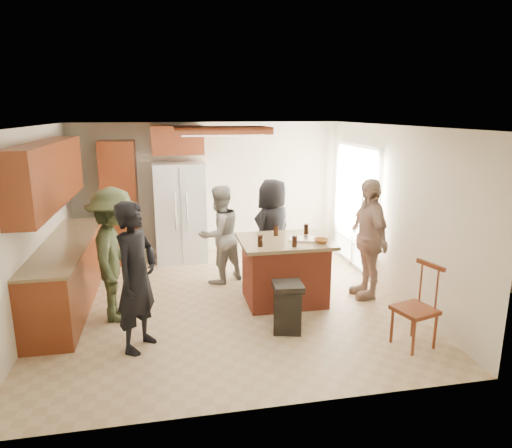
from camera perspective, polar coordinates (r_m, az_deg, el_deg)
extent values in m
plane|color=tan|center=(6.74, -3.74, -9.66)|extent=(5.00, 5.00, 0.00)
plane|color=white|center=(6.18, -4.11, 12.10)|extent=(5.00, 5.00, 0.00)
plane|color=beige|center=(8.78, -6.00, 4.38)|extent=(5.00, 0.00, 5.00)
plane|color=beige|center=(3.98, 0.72, -7.31)|extent=(5.00, 0.00, 5.00)
plane|color=beige|center=(6.53, -26.22, -0.30)|extent=(0.00, 5.00, 5.00)
plane|color=beige|center=(7.09, 16.55, 1.60)|extent=(0.00, 5.00, 5.00)
cube|color=white|center=(8.18, 12.49, 2.00)|extent=(0.02, 1.60, 2.10)
cube|color=white|center=(8.17, 12.36, 2.00)|extent=(0.08, 1.72, 2.10)
cube|color=maroon|center=(6.38, -4.33, 11.61)|extent=(1.30, 0.70, 0.10)
cube|color=white|center=(6.38, -4.32, 11.07)|extent=(1.10, 0.50, 0.02)
cube|color=olive|center=(9.16, 20.91, -4.45)|extent=(3.00, 3.00, 0.10)
cube|color=#593319|center=(9.78, 23.10, 2.82)|extent=(1.40, 1.60, 2.00)
imported|color=black|center=(5.36, -14.72, -6.42)|extent=(0.72, 0.78, 1.74)
imported|color=#999891|center=(7.27, -4.56, -1.32)|extent=(0.90, 0.80, 1.57)
imported|color=black|center=(7.25, 2.08, -0.93)|extent=(0.96, 0.95, 1.67)
imported|color=tan|center=(6.85, 13.84, -1.78)|extent=(0.54, 1.04, 1.77)
imported|color=#333C23|center=(6.19, -17.23, -3.74)|extent=(0.56, 1.15, 1.76)
cube|color=maroon|center=(7.05, -22.35, -5.79)|extent=(0.60, 3.00, 0.88)
cube|color=#846B4C|center=(6.92, -22.70, -2.20)|extent=(0.64, 3.00, 0.04)
cube|color=maroon|center=(6.76, -24.51, 5.73)|extent=(0.35, 3.00, 0.85)
cube|color=maroon|center=(8.52, -16.57, 2.56)|extent=(0.60, 0.60, 2.20)
cube|color=maroon|center=(8.35, -9.80, 10.33)|extent=(0.90, 0.60, 0.50)
cube|color=white|center=(8.44, -9.42, 1.47)|extent=(0.90, 0.72, 1.80)
cube|color=gray|center=(8.09, -9.33, 0.92)|extent=(0.01, 0.01, 1.71)
cylinder|color=silver|center=(8.04, -10.06, 1.48)|extent=(0.02, 0.02, 0.70)
cylinder|color=silver|center=(8.05, -8.64, 1.54)|extent=(0.02, 0.02, 0.70)
cube|color=#9D3D28|center=(6.61, 3.59, -6.03)|extent=(1.10, 0.85, 0.88)
cube|color=olive|center=(6.47, 3.65, -2.15)|extent=(1.28, 1.03, 0.05)
cube|color=silver|center=(6.48, 5.91, -1.85)|extent=(0.47, 0.42, 0.02)
imported|color=brown|center=(6.35, 8.16, -2.08)|extent=(0.27, 0.27, 0.05)
cylinder|color=black|center=(6.09, 0.55, -2.16)|extent=(0.07, 0.07, 0.15)
cylinder|color=black|center=(6.63, 2.52, -0.84)|extent=(0.07, 0.07, 0.15)
cylinder|color=black|center=(6.76, 6.29, -0.61)|extent=(0.07, 0.07, 0.15)
cylinder|color=black|center=(6.11, 4.85, -2.16)|extent=(0.07, 0.07, 0.15)
cube|color=black|center=(5.81, 3.95, -10.68)|extent=(0.41, 0.41, 0.55)
cube|color=black|center=(5.69, 4.01, -7.80)|extent=(0.39, 0.39, 0.08)
cube|color=maroon|center=(5.69, 19.24, -10.12)|extent=(0.52, 0.52, 0.05)
cylinder|color=maroon|center=(5.57, 19.08, -13.27)|extent=(0.04, 0.04, 0.44)
cylinder|color=maroon|center=(5.80, 21.48, -12.35)|extent=(0.04, 0.04, 0.44)
cylinder|color=maroon|center=(5.78, 16.62, -12.04)|extent=(0.04, 0.04, 0.44)
cylinder|color=maroon|center=(6.00, 19.02, -11.22)|extent=(0.04, 0.04, 0.44)
cube|color=maroon|center=(5.64, 21.00, -4.82)|extent=(0.15, 0.40, 0.05)
cylinder|color=maroon|center=(5.65, 21.68, -7.55)|extent=(0.03, 0.03, 0.50)
cylinder|color=maroon|center=(5.80, 19.91, -6.84)|extent=(0.03, 0.03, 0.50)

